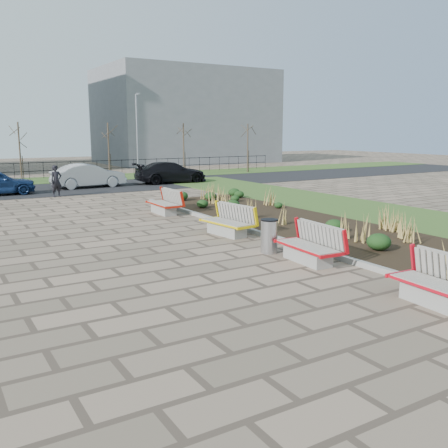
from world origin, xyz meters
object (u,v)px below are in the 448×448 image
litter_bin (269,236)px  car_black (171,172)px  bench_c (227,221)px  pedestrian (56,181)px  bench_b (308,244)px  lamp_east (137,137)px  car_silver (88,176)px  bench_d (163,202)px  bench_a (439,282)px

litter_bin → car_black: (5.88, 19.18, 0.24)m
bench_c → litter_bin: 2.74m
pedestrian → bench_b: bearing=-94.6°
bench_b → lamp_east: 25.44m
pedestrian → litter_bin: bearing=-94.7°
bench_c → bench_b: bearing=-97.1°
pedestrian → car_black: bearing=8.7°
bench_b → car_black: bearing=78.4°
bench_b → car_silver: size_ratio=0.48×
bench_d → pedestrian: bearing=108.4°
bench_d → litter_bin: bearing=-90.9°
lamp_east → pedestrian: bearing=-135.2°
bench_a → bench_b: same height
bench_d → pedestrian: size_ratio=1.24×
bench_a → car_black: size_ratio=0.43×
bench_c → bench_d: same height
bench_b → litter_bin: bench_b is taller
bench_b → pedestrian: size_ratio=1.24×
litter_bin → pedestrian: pedestrian is taller
bench_a → bench_c: (0.00, 8.11, 0.00)m
car_silver → car_black: bearing=-95.2°
bench_c → lamp_east: (5.00, 20.68, 2.54)m
bench_d → car_black: size_ratio=0.43×
litter_bin → car_silver: bearing=88.9°
bench_b → bench_d: bearing=93.8°
bench_b → lamp_east: (5.00, 24.82, 2.54)m
bench_b → car_silver: car_silver is taller
bench_a → bench_b: bearing=93.4°
bench_a → pedestrian: pedestrian is taller
litter_bin → bench_c: bearing=85.2°
car_black → lamp_east: bearing=12.3°
bench_d → car_black: bearing=64.2°
bench_a → bench_c: same height
bench_a → pedestrian: (-2.56, 21.29, 0.34)m
bench_a → bench_c: bearing=93.4°
car_silver → lamp_east: bearing=-53.8°
bench_b → lamp_east: bearing=82.4°
bench_d → car_black: car_black is taller
bench_d → bench_a: bearing=-89.3°
bench_c → lamp_east: lamp_east is taller
bench_c → pedestrian: size_ratio=1.24×
car_silver → bench_c: bearing=175.7°
bench_b → bench_d: same height
bench_b → pedestrian: 17.51m
bench_a → car_black: bearing=80.4°
litter_bin → lamp_east: size_ratio=0.16×
litter_bin → car_silver: (0.37, 19.32, 0.27)m
car_silver → pedestrian: bearing=137.7°
litter_bin → car_silver: car_silver is taller
bench_c → car_black: 17.40m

